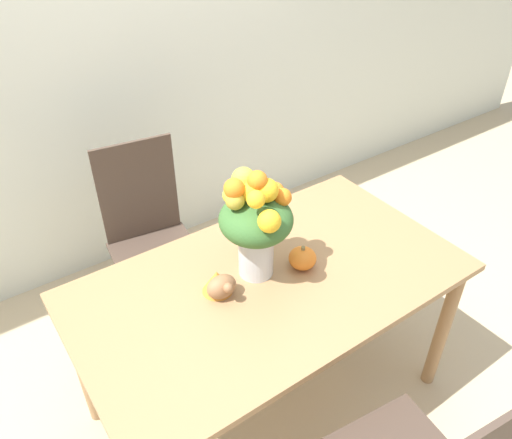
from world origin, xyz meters
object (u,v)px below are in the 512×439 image
(pumpkin, at_px, (302,258))
(turkey_figurine, at_px, (219,283))
(flower_vase, at_px, (256,222))
(dining_chair_near_window, at_px, (151,238))

(pumpkin, relative_size, turkey_figurine, 0.71)
(flower_vase, relative_size, pumpkin, 4.14)
(dining_chair_near_window, bearing_deg, turkey_figurine, -86.01)
(pumpkin, height_order, turkey_figurine, pumpkin)
(flower_vase, bearing_deg, turkey_figurine, -173.11)
(turkey_figurine, bearing_deg, flower_vase, 6.89)
(flower_vase, height_order, turkey_figurine, flower_vase)
(pumpkin, bearing_deg, turkey_figurine, 169.95)
(flower_vase, distance_m, pumpkin, 0.27)
(turkey_figurine, bearing_deg, pumpkin, -10.05)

